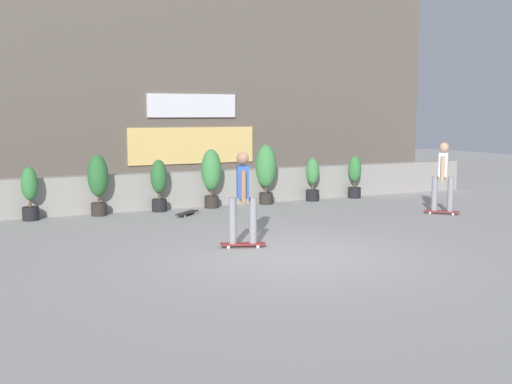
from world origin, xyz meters
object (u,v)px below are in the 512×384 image
potted_plant_4 (211,174)px  potted_plant_1 (30,192)px  potted_plant_7 (355,176)px  skater_foreground (243,195)px  potted_plant_2 (98,181)px  skateboard_near_camera (187,213)px  potted_plant_6 (313,178)px  potted_plant_5 (266,169)px  skater_far_right (443,175)px  potted_plant_3 (159,183)px

potted_plant_4 → potted_plant_1: bearing=180.0°
potted_plant_7 → skater_foreground: 7.22m
potted_plant_1 → potted_plant_2: potted_plant_2 is taller
potted_plant_7 → skateboard_near_camera: bearing=-170.7°
potted_plant_7 → potted_plant_4: bearing=180.0°
potted_plant_6 → potted_plant_7: size_ratio=0.99×
potted_plant_2 → potted_plant_5: 4.35m
potted_plant_6 → skater_far_right: (1.61, -3.28, 0.32)m
potted_plant_1 → skater_foreground: (3.10, -4.62, 0.31)m
skater_foreground → potted_plant_1: bearing=123.8°
skater_far_right → skater_foreground: bearing=-166.9°
skater_far_right → skateboard_near_camera: size_ratio=2.35×
potted_plant_4 → skater_far_right: bearing=-35.7°
potted_plant_1 → potted_plant_4: (4.32, 0.00, 0.22)m
potted_plant_7 → skater_far_right: bearing=-85.8°
potted_plant_2 → potted_plant_5: (4.35, 0.00, 0.10)m
potted_plant_1 → potted_plant_7: size_ratio=1.01×
potted_plant_2 → potted_plant_7: (7.13, 0.00, -0.19)m
potted_plant_1 → potted_plant_5: 5.86m
potted_plant_5 → potted_plant_7: 2.80m
potted_plant_1 → skater_foreground: size_ratio=0.70×
potted_plant_1 → potted_plant_6: 7.27m
potted_plant_4 → skateboard_near_camera: bearing=-137.9°
skateboard_near_camera → skater_far_right: bearing=-23.7°
potted_plant_1 → skateboard_near_camera: 3.52m
skater_far_right → potted_plant_5: bearing=132.7°
potted_plant_2 → potted_plant_7: potted_plant_2 is taller
skater_far_right → potted_plant_3: bearing=151.0°
skater_foreground → skateboard_near_camera: 3.87m
potted_plant_3 → potted_plant_7: 5.68m
potted_plant_7 → skateboard_near_camera: (-5.27, -0.86, -0.56)m
potted_plant_7 → potted_plant_5: bearing=180.0°
potted_plant_5 → skateboard_near_camera: (-2.48, -0.86, -0.85)m
potted_plant_2 → potted_plant_5: potted_plant_5 is taller
potted_plant_3 → skater_far_right: bearing=-29.0°
potted_plant_3 → potted_plant_5: size_ratio=0.81×
potted_plant_1 → skateboard_near_camera: bearing=-14.3°
potted_plant_4 → skater_foreground: (-1.22, -4.62, 0.08)m
potted_plant_2 → potted_plant_6: (5.76, 0.00, -0.20)m
potted_plant_1 → potted_plant_5: size_ratio=0.76×
potted_plant_6 → potted_plant_1: bearing=-180.0°
potted_plant_2 → skater_foreground: skater_foreground is taller
potted_plant_2 → skateboard_near_camera: bearing=-24.8°
potted_plant_3 → skateboard_near_camera: (0.41, -0.86, -0.63)m
potted_plant_5 → potted_plant_7: (2.78, 0.00, -0.29)m
potted_plant_3 → potted_plant_5: 2.90m
potted_plant_7 → skater_far_right: (0.24, -3.28, 0.32)m
potted_plant_4 → skater_foreground: size_ratio=0.87×
potted_plant_4 → potted_plant_6: potted_plant_4 is taller
potted_plant_5 → potted_plant_2: bearing=-180.0°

